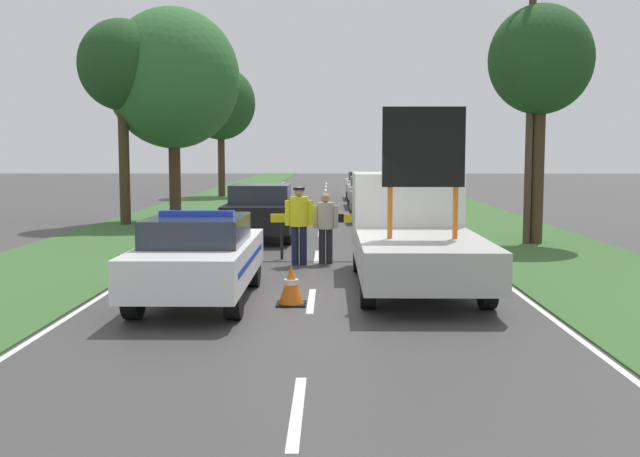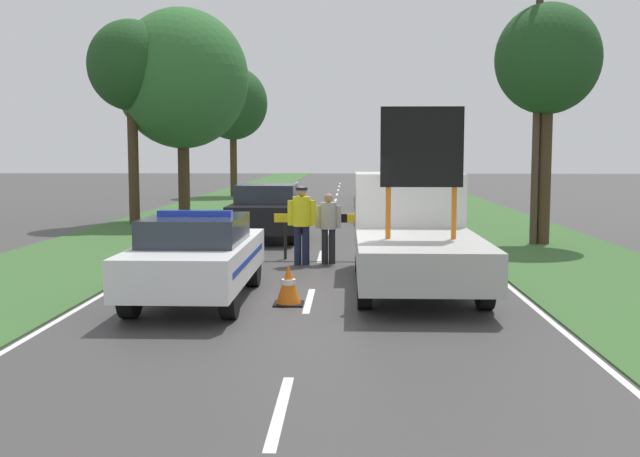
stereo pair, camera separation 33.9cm
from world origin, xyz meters
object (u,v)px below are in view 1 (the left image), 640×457
(traffic_cone_behind_barrier, at_px, (414,245))
(queued_car_sedan_black, at_px, (261,211))
(queued_car_suv_grey, at_px, (375,198))
(queued_car_sedan_silver, at_px, (369,191))
(road_barrier, at_px, (326,222))
(roadside_tree_near_left, at_px, (173,79))
(police_car, at_px, (199,256))
(pedestrian_civilian, at_px, (326,223))
(traffic_cone_near_truck, at_px, (367,244))
(queued_car_van_white, at_px, (364,185))
(roadside_tree_mid_right, at_px, (221,104))
(traffic_cone_lane_edge, at_px, (291,285))
(traffic_cone_centre_front, at_px, (217,254))
(work_truck, at_px, (412,230))
(roadside_tree_near_right, at_px, (122,67))
(traffic_cone_near_police, at_px, (196,244))
(police_officer, at_px, (299,219))
(roadside_tree_mid_left, at_px, (541,62))
(utility_pole, at_px, (530,99))

(traffic_cone_behind_barrier, bearing_deg, queued_car_sedan_black, 138.38)
(queued_car_suv_grey, xyz_separation_m, queued_car_sedan_silver, (0.12, 6.94, -0.05))
(queued_car_sedan_black, bearing_deg, road_barrier, 114.83)
(queued_car_sedan_silver, height_order, roadside_tree_near_left, roadside_tree_near_left)
(police_car, bearing_deg, pedestrian_civilian, 66.03)
(traffic_cone_near_truck, relative_size, queued_car_sedan_silver, 0.14)
(police_car, bearing_deg, queued_car_van_white, 83.84)
(roadside_tree_mid_right, bearing_deg, pedestrian_civilian, -76.73)
(road_barrier, bearing_deg, traffic_cone_lane_edge, -92.79)
(roadside_tree_mid_right, bearing_deg, traffic_cone_centre_front, -81.99)
(traffic_cone_centre_front, bearing_deg, police_car, -85.69)
(traffic_cone_behind_barrier, height_order, roadside_tree_mid_right, roadside_tree_mid_right)
(work_truck, bearing_deg, pedestrian_civilian, -55.57)
(traffic_cone_behind_barrier, bearing_deg, roadside_tree_near_right, 139.51)
(traffic_cone_near_police, xyz_separation_m, roadside_tree_near_left, (-2.31, 8.66, 4.99))
(road_barrier, xyz_separation_m, roadside_tree_mid_right, (-6.24, 25.79, 4.49))
(traffic_cone_behind_barrier, height_order, queued_car_sedan_black, queued_car_sedan_black)
(traffic_cone_near_truck, xyz_separation_m, roadside_tree_near_left, (-6.64, 9.06, 4.94))
(traffic_cone_near_truck, distance_m, traffic_cone_lane_edge, 6.19)
(work_truck, bearing_deg, police_officer, -44.44)
(queued_car_sedan_black, height_order, roadside_tree_near_left, roadside_tree_near_left)
(queued_car_suv_grey, relative_size, queued_car_van_white, 0.99)
(queued_car_sedan_black, bearing_deg, queued_car_sedan_silver, -106.26)
(police_officer, relative_size, roadside_tree_near_left, 0.23)
(police_officer, height_order, queued_car_van_white, police_officer)
(queued_car_van_white, bearing_deg, police_car, 81.85)
(queued_car_suv_grey, bearing_deg, traffic_cone_near_police, 61.84)
(police_car, bearing_deg, queued_car_suv_grey, 77.76)
(queued_car_sedan_silver, xyz_separation_m, roadside_tree_mid_left, (3.97, -14.33, 4.27))
(roadside_tree_near_left, bearing_deg, traffic_cone_centre_front, -73.61)
(police_car, distance_m, roadside_tree_near_right, 15.30)
(road_barrier, xyz_separation_m, police_officer, (-0.60, -0.93, 0.17))
(queued_car_sedan_black, relative_size, roadside_tree_near_right, 0.60)
(traffic_cone_near_police, xyz_separation_m, traffic_cone_centre_front, (0.86, -2.10, 0.02))
(traffic_cone_behind_barrier, relative_size, roadside_tree_near_right, 0.08)
(traffic_cone_lane_edge, xyz_separation_m, roadside_tree_near_left, (-5.07, 15.04, 4.90))
(queued_car_suv_grey, xyz_separation_m, roadside_tree_near_right, (-8.99, -2.01, 4.71))
(roadside_tree_mid_left, relative_size, roadside_tree_mid_right, 0.88)
(queued_car_sedan_silver, bearing_deg, roadside_tree_mid_left, 105.48)
(road_barrier, xyz_separation_m, traffic_cone_near_truck, (1.02, 0.54, -0.60))
(traffic_cone_near_truck, relative_size, queued_car_van_white, 0.15)
(police_car, height_order, roadside_tree_near_right, roadside_tree_near_right)
(pedestrian_civilian, bearing_deg, queued_car_suv_grey, 69.88)
(traffic_cone_centre_front, distance_m, roadside_tree_near_right, 11.98)
(work_truck, xyz_separation_m, road_barrier, (-1.72, 3.18, -0.14))
(work_truck, xyz_separation_m, traffic_cone_centre_front, (-4.17, 2.02, -0.77))
(police_car, height_order, queued_car_sedan_silver, police_car)
(pedestrian_civilian, bearing_deg, utility_pole, 22.90)
(pedestrian_civilian, distance_m, traffic_cone_centre_front, 2.59)
(traffic_cone_behind_barrier, xyz_separation_m, roadside_tree_near_right, (-9.35, 7.98, 5.26))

